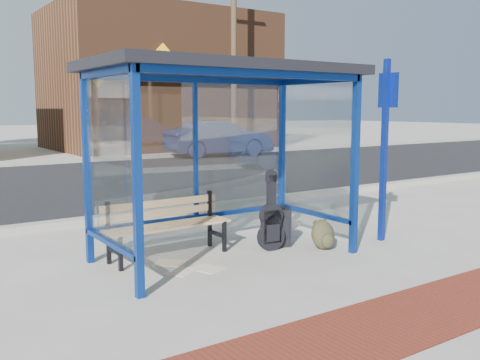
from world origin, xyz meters
TOP-DOWN VIEW (x-y plane):
  - ground at (0.00, 0.00)m, footprint 120.00×120.00m
  - brick_paver_strip at (0.00, -2.60)m, footprint 60.00×1.00m
  - curb_near at (0.00, 2.90)m, footprint 60.00×0.25m
  - street_asphalt at (0.00, 8.00)m, footprint 60.00×10.00m
  - curb_far at (0.00, 13.10)m, footprint 60.00×0.25m
  - far_sidewalk at (0.00, 15.00)m, footprint 60.00×4.00m
  - bus_shelter at (0.00, 0.07)m, footprint 3.30×1.80m
  - storefront_brown at (8.00, 18.49)m, footprint 10.00×7.08m
  - tree_right at (12.50, 22.00)m, footprint 3.60×3.60m
  - utility_pole_east at (9.00, 13.40)m, footprint 1.60×0.24m
  - bench at (-0.60, 0.46)m, footprint 1.65×0.44m
  - guitar_bag at (0.69, -0.04)m, footprint 0.38×0.15m
  - suitcase at (0.88, 0.06)m, footprint 0.37×0.29m
  - backpack at (1.30, -0.41)m, footprint 0.37×0.34m
  - sign_post at (2.34, -0.50)m, footprint 0.11×0.32m
  - newspaper_a at (-0.76, -0.23)m, footprint 0.44×0.41m
  - newspaper_b at (-0.44, -0.30)m, footprint 0.40×0.45m
  - newspaper_c at (-0.70, 0.16)m, footprint 0.48×0.47m
  - parked_car at (7.65, 12.43)m, footprint 4.37×1.84m
  - fire_hydrant at (10.16, 13.76)m, footprint 0.35×0.23m

SIDE VIEW (x-z plane):
  - ground at x=0.00m, z-range 0.00..0.00m
  - street_asphalt at x=0.00m, z-range 0.00..0.00m
  - newspaper_a at x=-0.76m, z-range 0.00..0.01m
  - newspaper_b at x=-0.44m, z-range 0.00..0.01m
  - newspaper_c at x=-0.70m, z-range 0.00..0.01m
  - far_sidewalk at x=0.00m, z-range 0.00..0.01m
  - brick_paver_strip at x=0.00m, z-range 0.00..0.01m
  - curb_near at x=0.00m, z-range 0.00..0.12m
  - curb_far at x=0.00m, z-range 0.00..0.12m
  - backpack at x=1.30m, z-range -0.01..0.39m
  - suitcase at x=0.88m, z-range -0.02..0.54m
  - guitar_bag at x=0.69m, z-range -0.14..0.88m
  - fire_hydrant at x=10.16m, z-range 0.03..0.79m
  - bench at x=-0.60m, z-range 0.05..0.82m
  - parked_car at x=7.65m, z-range 0.00..1.40m
  - sign_post at x=2.34m, z-range 0.16..2.72m
  - bus_shelter at x=0.00m, z-range 0.86..3.28m
  - storefront_brown at x=8.00m, z-range 0.00..6.40m
  - utility_pole_east at x=9.00m, z-range 0.11..8.11m
  - tree_right at x=12.50m, z-range 1.94..8.97m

